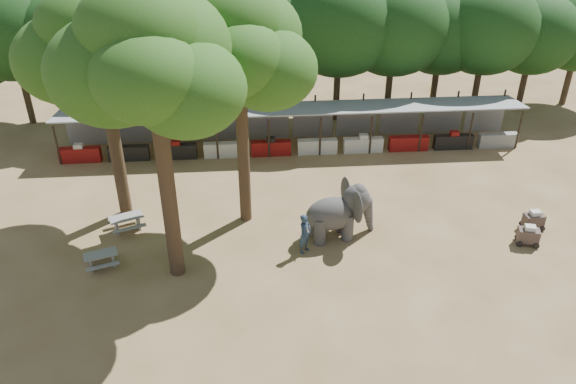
{
  "coord_description": "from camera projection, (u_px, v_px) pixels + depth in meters",
  "views": [
    {
      "loc": [
        -2.78,
        -17.41,
        15.19
      ],
      "look_at": [
        -1.0,
        5.0,
        2.0
      ],
      "focal_mm": 35.0,
      "sensor_mm": 36.0,
      "label": 1
    }
  ],
  "objects": [
    {
      "name": "yard_tree_center",
      "position": [
        148.0,
        61.0,
        19.65
      ],
      "size": [
        7.1,
        6.9,
        12.04
      ],
      "color": "#332316",
      "rests_on": "ground"
    },
    {
      "name": "elephant",
      "position": [
        340.0,
        212.0,
        25.87
      ],
      "size": [
        3.54,
        2.63,
        2.64
      ],
      "rotation": [
        0.0,
        0.0,
        0.2
      ],
      "color": "#3D3A3A",
      "rests_on": "ground"
    },
    {
      "name": "picnic_table_near",
      "position": [
        101.0,
        258.0,
        24.23
      ],
      "size": [
        1.73,
        1.64,
        0.7
      ],
      "rotation": [
        0.0,
        0.0,
        0.33
      ],
      "color": "gray",
      "rests_on": "ground"
    },
    {
      "name": "cart_back",
      "position": [
        534.0,
        220.0,
        26.78
      ],
      "size": [
        1.04,
        0.71,
        0.99
      ],
      "rotation": [
        0.0,
        0.0,
        0.05
      ],
      "color": "#3E302B",
      "rests_on": "ground"
    },
    {
      "name": "ground",
      "position": [
        322.0,
        295.0,
        22.84
      ],
      "size": [
        100.0,
        100.0,
        0.0
      ],
      "primitive_type": "plane",
      "color": "brown",
      "rests_on": "ground"
    },
    {
      "name": "handler",
      "position": [
        305.0,
        234.0,
        24.95
      ],
      "size": [
        0.79,
        0.82,
        1.92
      ],
      "primitive_type": "imported",
      "rotation": [
        0.0,
        0.0,
        0.88
      ],
      "color": "#26384C",
      "rests_on": "ground"
    },
    {
      "name": "backdrop_trees",
      "position": [
        286.0,
        36.0,
        36.39
      ],
      "size": [
        46.46,
        5.95,
        8.33
      ],
      "color": "#332316",
      "rests_on": "ground"
    },
    {
      "name": "cart_front",
      "position": [
        528.0,
        235.0,
        25.68
      ],
      "size": [
        1.16,
        0.92,
        0.99
      ],
      "rotation": [
        0.0,
        0.0,
        -0.28
      ],
      "color": "#3E302B",
      "rests_on": "ground"
    },
    {
      "name": "yard_tree_left",
      "position": [
        97.0,
        51.0,
        24.25
      ],
      "size": [
        7.1,
        6.9,
        11.02
      ],
      "color": "#332316",
      "rests_on": "ground"
    },
    {
      "name": "vendor_stalls",
      "position": [
        293.0,
        130.0,
        34.15
      ],
      "size": [
        28.0,
        2.99,
        2.8
      ],
      "color": "gray",
      "rests_on": "ground"
    },
    {
      "name": "yard_tree_back",
      "position": [
        235.0,
        46.0,
        23.63
      ],
      "size": [
        7.1,
        6.9,
        11.36
      ],
      "color": "#332316",
      "rests_on": "ground"
    },
    {
      "name": "picnic_table_far",
      "position": [
        127.0,
        221.0,
        26.66
      ],
      "size": [
        1.95,
        1.86,
        0.77
      ],
      "rotation": [
        0.0,
        0.0,
        0.38
      ],
      "color": "gray",
      "rests_on": "ground"
    }
  ]
}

